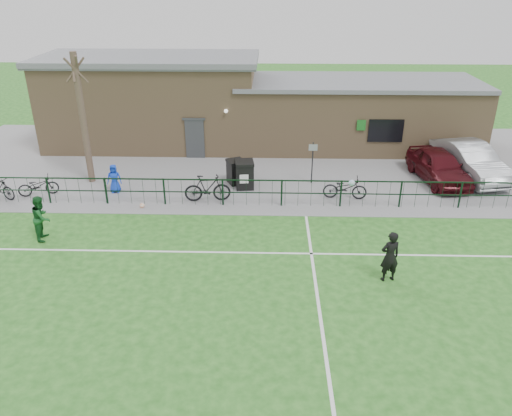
{
  "coord_description": "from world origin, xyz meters",
  "views": [
    {
      "loc": [
        0.47,
        -11.37,
        9.05
      ],
      "look_at": [
        0.0,
        5.0,
        1.3
      ],
      "focal_mm": 35.0,
      "sensor_mm": 36.0,
      "label": 1
    }
  ],
  "objects_px": {
    "sign_post": "(312,163)",
    "bicycle_c": "(38,186)",
    "bare_tree": "(83,120)",
    "ball_ground": "(142,205)",
    "spectator_child": "(114,178)",
    "car_silver": "(469,160)",
    "bicycle_d": "(208,188)",
    "bicycle_e": "(345,188)",
    "wheelie_bin_right": "(236,172)",
    "outfield_player": "(42,218)",
    "wheelie_bin_left": "(245,175)",
    "car_maroon": "(439,166)"
  },
  "relations": [
    {
      "from": "spectator_child",
      "to": "outfield_player",
      "type": "distance_m",
      "value": 4.6
    },
    {
      "from": "ball_ground",
      "to": "bare_tree",
      "type": "bearing_deg",
      "value": 137.14
    },
    {
      "from": "spectator_child",
      "to": "outfield_player",
      "type": "height_order",
      "value": "outfield_player"
    },
    {
      "from": "bare_tree",
      "to": "bicycle_d",
      "type": "relative_size",
      "value": 3.01
    },
    {
      "from": "bare_tree",
      "to": "wheelie_bin_left",
      "type": "distance_m",
      "value": 7.73
    },
    {
      "from": "sign_post",
      "to": "spectator_child",
      "type": "xyz_separation_m",
      "value": [
        -8.97,
        -1.34,
        -0.35
      ]
    },
    {
      "from": "bare_tree",
      "to": "ball_ground",
      "type": "height_order",
      "value": "bare_tree"
    },
    {
      "from": "sign_post",
      "to": "car_silver",
      "type": "height_order",
      "value": "sign_post"
    },
    {
      "from": "wheelie_bin_right",
      "to": "car_silver",
      "type": "xyz_separation_m",
      "value": [
        11.21,
        1.15,
        0.3
      ]
    },
    {
      "from": "bicycle_c",
      "to": "wheelie_bin_right",
      "type": "bearing_deg",
      "value": -99.02
    },
    {
      "from": "bicycle_e",
      "to": "spectator_child",
      "type": "distance_m",
      "value": 10.3
    },
    {
      "from": "bicycle_e",
      "to": "bicycle_d",
      "type": "bearing_deg",
      "value": 99.15
    },
    {
      "from": "bare_tree",
      "to": "spectator_child",
      "type": "height_order",
      "value": "bare_tree"
    },
    {
      "from": "spectator_child",
      "to": "car_silver",
      "type": "bearing_deg",
      "value": 0.94
    },
    {
      "from": "outfield_player",
      "to": "wheelie_bin_left",
      "type": "bearing_deg",
      "value": -62.84
    },
    {
      "from": "wheelie_bin_left",
      "to": "bicycle_c",
      "type": "xyz_separation_m",
      "value": [
        -9.14,
        -1.15,
        -0.15
      ]
    },
    {
      "from": "bare_tree",
      "to": "sign_post",
      "type": "bearing_deg",
      "value": 0.49
    },
    {
      "from": "car_maroon",
      "to": "ball_ground",
      "type": "relative_size",
      "value": 20.62
    },
    {
      "from": "wheelie_bin_left",
      "to": "spectator_child",
      "type": "height_order",
      "value": "spectator_child"
    },
    {
      "from": "outfield_player",
      "to": "bicycle_e",
      "type": "bearing_deg",
      "value": -79.19
    },
    {
      "from": "sign_post",
      "to": "bicycle_c",
      "type": "bearing_deg",
      "value": -171.72
    },
    {
      "from": "sign_post",
      "to": "bare_tree",
      "type": "bearing_deg",
      "value": -179.51
    },
    {
      "from": "bare_tree",
      "to": "car_maroon",
      "type": "bearing_deg",
      "value": 1.87
    },
    {
      "from": "wheelie_bin_right",
      "to": "car_silver",
      "type": "bearing_deg",
      "value": -18.59
    },
    {
      "from": "bicycle_c",
      "to": "spectator_child",
      "type": "relative_size",
      "value": 1.31
    },
    {
      "from": "outfield_player",
      "to": "car_silver",
      "type": "bearing_deg",
      "value": -77.27
    },
    {
      "from": "bare_tree",
      "to": "car_silver",
      "type": "distance_m",
      "value": 18.28
    },
    {
      "from": "spectator_child",
      "to": "outfield_player",
      "type": "xyz_separation_m",
      "value": [
        -1.42,
        -4.37,
        0.18
      ]
    },
    {
      "from": "car_silver",
      "to": "bicycle_d",
      "type": "relative_size",
      "value": 2.51
    },
    {
      "from": "ball_ground",
      "to": "wheelie_bin_right",
      "type": "bearing_deg",
      "value": 36.72
    },
    {
      "from": "wheelie_bin_right",
      "to": "ball_ground",
      "type": "height_order",
      "value": "wheelie_bin_right"
    },
    {
      "from": "outfield_player",
      "to": "sign_post",
      "type": "bearing_deg",
      "value": -68.99
    },
    {
      "from": "bare_tree",
      "to": "bicycle_d",
      "type": "bearing_deg",
      "value": -20.05
    },
    {
      "from": "car_silver",
      "to": "bicycle_c",
      "type": "relative_size",
      "value": 2.93
    },
    {
      "from": "wheelie_bin_left",
      "to": "ball_ground",
      "type": "distance_m",
      "value": 4.86
    },
    {
      "from": "ball_ground",
      "to": "bicycle_d",
      "type": "bearing_deg",
      "value": 15.38
    },
    {
      "from": "bicycle_c",
      "to": "car_silver",
      "type": "bearing_deg",
      "value": -101.82
    },
    {
      "from": "car_silver",
      "to": "bicycle_c",
      "type": "bearing_deg",
      "value": 176.48
    },
    {
      "from": "wheelie_bin_right",
      "to": "bicycle_d",
      "type": "bearing_deg",
      "value": -142.02
    },
    {
      "from": "bicycle_c",
      "to": "bare_tree",
      "type": "bearing_deg",
      "value": -66.74
    },
    {
      "from": "bare_tree",
      "to": "ball_ground",
      "type": "bearing_deg",
      "value": -42.86
    },
    {
      "from": "outfield_player",
      "to": "bicycle_d",
      "type": "bearing_deg",
      "value": -66.36
    },
    {
      "from": "sign_post",
      "to": "bicycle_c",
      "type": "relative_size",
      "value": 1.17
    },
    {
      "from": "spectator_child",
      "to": "bicycle_d",
      "type": "bearing_deg",
      "value": -18.58
    },
    {
      "from": "bare_tree",
      "to": "bicycle_d",
      "type": "xyz_separation_m",
      "value": [
        5.81,
        -2.12,
        -2.38
      ]
    },
    {
      "from": "spectator_child",
      "to": "sign_post",
      "type": "bearing_deg",
      "value": 1.29
    },
    {
      "from": "car_silver",
      "to": "sign_post",
      "type": "bearing_deg",
      "value": 176.15
    },
    {
      "from": "bare_tree",
      "to": "wheelie_bin_right",
      "type": "bearing_deg",
      "value": -0.2
    },
    {
      "from": "wheelie_bin_right",
      "to": "bicycle_d",
      "type": "height_order",
      "value": "bicycle_d"
    },
    {
      "from": "car_maroon",
      "to": "bicycle_c",
      "type": "relative_size",
      "value": 2.58
    }
  ]
}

